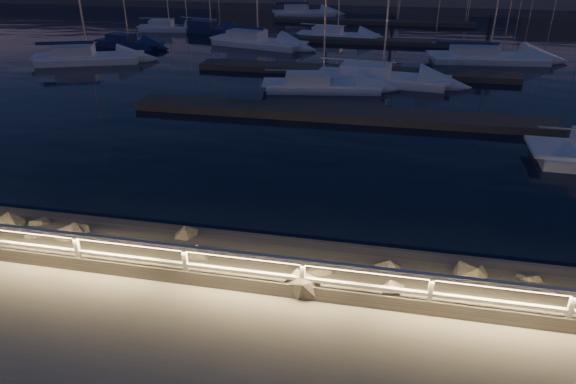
% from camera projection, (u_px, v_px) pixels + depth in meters
% --- Properties ---
extents(ground, '(400.00, 400.00, 0.00)m').
position_uv_depth(ground, '(263.00, 290.00, 12.80)').
color(ground, gray).
rests_on(ground, ground).
extents(harbor_water, '(400.00, 440.00, 0.60)m').
position_uv_depth(harbor_water, '(359.00, 63.00, 40.65)').
color(harbor_water, black).
rests_on(harbor_water, ground).
extents(guard_rail, '(44.11, 0.12, 1.06)m').
position_uv_depth(guard_rail, '(259.00, 264.00, 12.47)').
color(guard_rail, white).
rests_on(guard_rail, ground).
extents(floating_docks, '(22.00, 36.00, 0.40)m').
position_uv_depth(floating_docks, '(360.00, 53.00, 41.52)').
color(floating_docks, '#585249').
rests_on(floating_docks, ground).
extents(sailboat_a, '(8.25, 4.94, 13.69)m').
position_uv_depth(sailboat_a, '(86.00, 57.00, 38.82)').
color(sailboat_a, white).
rests_on(sailboat_a, ground).
extents(sailboat_c, '(7.72, 3.35, 12.69)m').
position_uv_depth(sailboat_c, '(320.00, 84.00, 31.77)').
color(sailboat_c, white).
rests_on(sailboat_c, ground).
extents(sailboat_e, '(6.54, 3.10, 10.82)m').
position_uv_depth(sailboat_e, '(128.00, 42.00, 44.63)').
color(sailboat_e, navy).
rests_on(sailboat_e, ground).
extents(sailboat_g, '(8.81, 3.45, 14.57)m').
position_uv_depth(sailboat_g, '(379.00, 76.00, 33.34)').
color(sailboat_g, white).
rests_on(sailboat_g, ground).
extents(sailboat_i, '(6.58, 2.76, 10.94)m').
position_uv_depth(sailboat_i, '(168.00, 27.00, 52.27)').
color(sailboat_i, white).
rests_on(sailboat_i, ground).
extents(sailboat_j, '(8.99, 4.77, 14.76)m').
position_uv_depth(sailboat_j, '(256.00, 41.00, 44.89)').
color(sailboat_j, white).
rests_on(sailboat_j, ground).
extents(sailboat_k, '(7.75, 3.01, 12.84)m').
position_uv_depth(sailboat_k, '(336.00, 35.00, 48.14)').
color(sailboat_k, white).
rests_on(sailboat_k, ground).
extents(sailboat_l, '(9.33, 3.73, 15.37)m').
position_uv_depth(sailboat_l, '(485.00, 56.00, 39.14)').
color(sailboat_l, white).
rests_on(sailboat_l, ground).
extents(sailboat_m, '(8.10, 4.41, 13.38)m').
position_uv_depth(sailboat_m, '(303.00, 12.00, 62.67)').
color(sailboat_m, white).
rests_on(sailboat_m, ground).
extents(sailboat_n, '(7.73, 3.84, 12.70)m').
position_uv_depth(sailboat_n, '(210.00, 28.00, 51.42)').
color(sailboat_n, navy).
rests_on(sailboat_n, ground).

